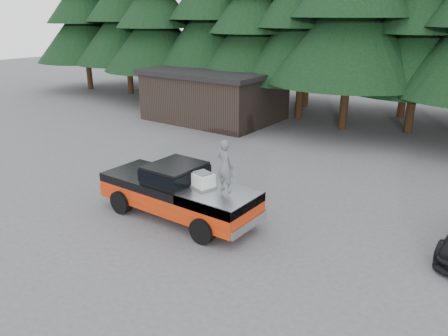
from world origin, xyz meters
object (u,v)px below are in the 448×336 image
Objects in this scene: air_compressor at (203,181)px; utility_building at (215,94)px; pickup_truck at (178,199)px; man_on_bed at (225,166)px.

air_compressor is 15.63m from utility_building.
man_on_bed is at bearing 8.22° from pickup_truck.
man_on_bed is 0.20× the size of utility_building.
man_on_bed is (0.77, 0.20, 0.63)m from air_compressor.
utility_building is at bearing 122.40° from pickup_truck.
pickup_truck is at bearing -160.74° from air_compressor.
utility_building is (-9.91, 12.47, -0.52)m from man_on_bed.
air_compressor is at bearing -54.20° from utility_building.
man_on_bed is at bearing 30.55° from air_compressor.
air_compressor is at bearing 17.71° from man_on_bed.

